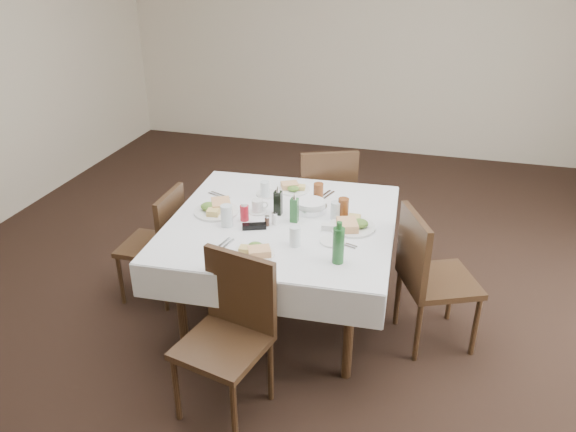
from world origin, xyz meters
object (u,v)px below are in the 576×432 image
object	(u,v)px
water_w	(227,216)
ketchup_bottle	(244,212)
chair_south	(231,325)
chair_north	(326,195)
coffee_mug	(258,207)
water_s	(295,236)
bread_basket	(311,206)
chair_west	(160,238)
dining_table	(282,230)
oil_cruet_green	(294,209)
chair_east	(427,272)
water_n	(265,190)
green_bottle	(338,245)
water_e	(336,211)
oil_cruet_dark	(278,202)

from	to	relation	value
water_w	ketchup_bottle	distance (m)	0.13
chair_south	chair_north	bearing A→B (deg)	85.23
coffee_mug	water_s	bearing A→B (deg)	-46.26
water_s	bread_basket	xyz separation A→B (m)	(-0.02, 0.49, -0.03)
chair_north	water_w	size ratio (longest dim) A/B	6.73
chair_west	ketchup_bottle	world-z (taller)	ketchup_bottle
dining_table	coffee_mug	world-z (taller)	coffee_mug
dining_table	chair_west	xyz separation A→B (m)	(-0.91, 0.01, -0.20)
chair_west	oil_cruet_green	bearing A→B (deg)	-0.25
chair_east	ketchup_bottle	distance (m)	1.23
water_n	green_bottle	distance (m)	1.00
chair_west	water_n	bearing A→B (deg)	23.54
chair_north	bread_basket	world-z (taller)	chair_north
dining_table	chair_south	world-z (taller)	chair_south
water_e	chair_south	bearing A→B (deg)	-111.80
ketchup_bottle	chair_south	bearing A→B (deg)	-76.53
water_n	chair_east	bearing A→B (deg)	-15.77
oil_cruet_green	water_s	bearing A→B (deg)	-74.52
chair_west	water_s	bearing A→B (deg)	-16.04
coffee_mug	chair_west	bearing A→B (deg)	-175.20
chair_east	water_e	xyz separation A→B (m)	(-0.62, 0.13, 0.29)
chair_south	water_s	distance (m)	0.66
water_n	water_e	xyz separation A→B (m)	(0.55, -0.21, 0.00)
water_n	water_s	size ratio (longest dim) A/B	0.96
coffee_mug	dining_table	bearing A→B (deg)	-19.55
chair_east	oil_cruet_green	distance (m)	0.93
chair_west	oil_cruet_dark	bearing A→B (deg)	4.65
water_e	oil_cruet_dark	xyz separation A→B (m)	(-0.39, -0.03, 0.03)
ketchup_bottle	water_n	bearing A→B (deg)	86.72
water_e	chair_east	bearing A→B (deg)	-11.37
dining_table	oil_cruet_green	size ratio (longest dim) A/B	7.38
chair_south	green_bottle	size ratio (longest dim) A/B	3.59
chair_south	bread_basket	world-z (taller)	chair_south
chair_east	water_n	size ratio (longest dim) A/B	7.78
bread_basket	chair_west	bearing A→B (deg)	-170.51
water_s	ketchup_bottle	size ratio (longest dim) A/B	1.00
water_s	ketchup_bottle	world-z (taller)	same
ketchup_bottle	chair_west	bearing A→B (deg)	173.76
chair_east	oil_cruet_green	world-z (taller)	oil_cruet_green
bread_basket	coffee_mug	world-z (taller)	coffee_mug
chair_east	water_s	size ratio (longest dim) A/B	7.50
water_n	coffee_mug	bearing A→B (deg)	-83.88
water_w	chair_east	bearing A→B (deg)	6.65
chair_west	water_w	bearing A→B (deg)	-16.44
dining_table	chair_south	distance (m)	0.87
water_n	water_w	distance (m)	0.49
dining_table	bread_basket	bearing A→B (deg)	50.33
water_w	bread_basket	bearing A→B (deg)	36.94
chair_east	water_w	world-z (taller)	chair_east
chair_south	water_e	distance (m)	1.08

